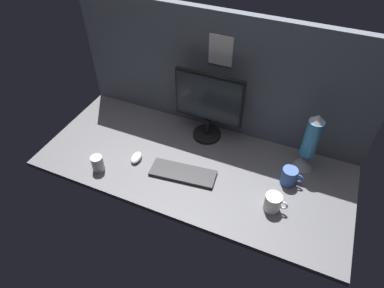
{
  "coord_description": "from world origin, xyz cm",
  "views": [
    {
      "loc": [
        52.84,
        -125.11,
        142.44
      ],
      "look_at": [
        -0.71,
        0.0,
        14.0
      ],
      "focal_mm": 31.28,
      "sensor_mm": 36.0,
      "label": 1
    }
  ],
  "objects": [
    {
      "name": "ground_plane",
      "position": [
        0.0,
        0.0,
        -1.5
      ],
      "size": [
        180.0,
        80.0,
        3.0
      ],
      "primitive_type": "cube",
      "color": "#515156"
    },
    {
      "name": "cubicle_wall_back",
      "position": [
        0.0,
        37.5,
        37.88
      ],
      "size": [
        180.0,
        5.5,
        75.72
      ],
      "color": "#565B66",
      "rests_on": "ground_plane"
    },
    {
      "name": "monitor",
      "position": [
        -1.78,
        25.13,
        24.46
      ],
      "size": [
        41.74,
        18.0,
        44.29
      ],
      "color": "black",
      "rests_on": "ground_plane"
    },
    {
      "name": "keyboard",
      "position": [
        -1.95,
        -11.75,
        1.0
      ],
      "size": [
        38.32,
        17.47,
        2.0
      ],
      "primitive_type": "cube",
      "rotation": [
        0.0,
        0.0,
        0.12
      ],
      "color": "#262628",
      "rests_on": "ground_plane"
    },
    {
      "name": "mouse",
      "position": [
        -32.03,
        -12.14,
        1.7
      ],
      "size": [
        6.82,
        10.26,
        3.4
      ],
      "primitive_type": "ellipsoid",
      "rotation": [
        0.0,
        0.0,
        0.13
      ],
      "color": "silver",
      "rests_on": "ground_plane"
    },
    {
      "name": "mug_ceramic_white",
      "position": [
        49.6,
        -14.87,
        5.03
      ],
      "size": [
        11.95,
        8.44,
        10.02
      ],
      "color": "white",
      "rests_on": "ground_plane"
    },
    {
      "name": "mug_ceramic_blue",
      "position": [
        53.61,
        5.82,
        5.19
      ],
      "size": [
        11.96,
        8.38,
        10.35
      ],
      "color": "#38569E",
      "rests_on": "ground_plane"
    },
    {
      "name": "mug_steel",
      "position": [
        -47.86,
        -27.33,
        4.84
      ],
      "size": [
        6.85,
        6.85,
        9.68
      ],
      "color": "#B2B2B7",
      "rests_on": "ground_plane"
    },
    {
      "name": "lava_lamp",
      "position": [
        58.95,
        21.53,
        15.85
      ],
      "size": [
        11.55,
        11.55,
        37.79
      ],
      "color": "#A5A5AD",
      "rests_on": "ground_plane"
    }
  ]
}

